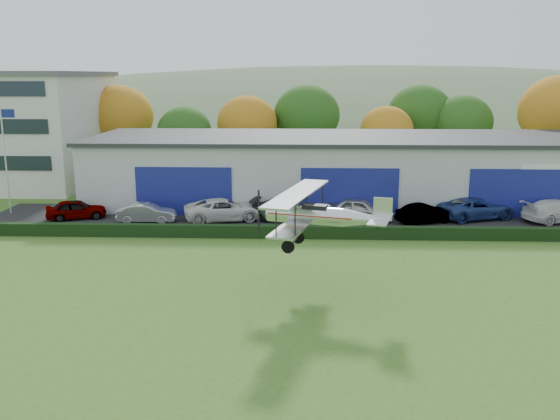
{
  "coord_description": "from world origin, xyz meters",
  "views": [
    {
      "loc": [
        1.61,
        -20.12,
        10.09
      ],
      "look_at": [
        0.44,
        10.37,
        3.13
      ],
      "focal_mm": 38.14,
      "sensor_mm": 36.0,
      "label": 1
    }
  ],
  "objects_px": {
    "car_2": "(224,210)",
    "car_4": "(360,209)",
    "car_1": "(147,213)",
    "biplane": "(317,214)",
    "car_6": "(477,208)",
    "hangar": "(344,168)",
    "car_7": "(560,211)",
    "car_0": "(76,209)",
    "car_3": "(288,210)",
    "flagpole": "(6,150)",
    "car_5": "(426,214)"
  },
  "relations": [
    {
      "from": "hangar",
      "to": "car_1",
      "type": "xyz_separation_m",
      "value": [
        -14.2,
        -8.27,
        -1.94
      ]
    },
    {
      "from": "car_1",
      "to": "car_2",
      "type": "xyz_separation_m",
      "value": [
        5.32,
        0.76,
        0.11
      ]
    },
    {
      "from": "car_2",
      "to": "car_4",
      "type": "height_order",
      "value": "car_2"
    },
    {
      "from": "car_0",
      "to": "car_2",
      "type": "xyz_separation_m",
      "value": [
        10.6,
        -0.06,
        0.08
      ]
    },
    {
      "from": "car_1",
      "to": "car_6",
      "type": "bearing_deg",
      "value": -88.07
    },
    {
      "from": "hangar",
      "to": "biplane",
      "type": "relative_size",
      "value": 5.62
    },
    {
      "from": "car_2",
      "to": "car_5",
      "type": "bearing_deg",
      "value": -107.58
    },
    {
      "from": "car_2",
      "to": "car_7",
      "type": "distance_m",
      "value": 23.47
    },
    {
      "from": "car_4",
      "to": "car_1",
      "type": "bearing_deg",
      "value": 108.6
    },
    {
      "from": "car_2",
      "to": "biplane",
      "type": "relative_size",
      "value": 0.77
    },
    {
      "from": "flagpole",
      "to": "car_3",
      "type": "relative_size",
      "value": 1.53
    },
    {
      "from": "hangar",
      "to": "biplane",
      "type": "bearing_deg",
      "value": -97.23
    },
    {
      "from": "car_4",
      "to": "car_7",
      "type": "relative_size",
      "value": 0.86
    },
    {
      "from": "flagpole",
      "to": "car_7",
      "type": "xyz_separation_m",
      "value": [
        39.47,
        -1.0,
        -3.97
      ]
    },
    {
      "from": "car_4",
      "to": "car_6",
      "type": "distance_m",
      "value": 8.36
    },
    {
      "from": "car_7",
      "to": "car_3",
      "type": "bearing_deg",
      "value": 75.42
    },
    {
      "from": "hangar",
      "to": "flagpole",
      "type": "xyz_separation_m",
      "value": [
        -24.88,
        -5.98,
        2.13
      ]
    },
    {
      "from": "car_4",
      "to": "car_7",
      "type": "bearing_deg",
      "value": -76.33
    },
    {
      "from": "car_1",
      "to": "biplane",
      "type": "height_order",
      "value": "biplane"
    },
    {
      "from": "hangar",
      "to": "car_2",
      "type": "distance_m",
      "value": 11.77
    },
    {
      "from": "car_1",
      "to": "biplane",
      "type": "relative_size",
      "value": 0.56
    },
    {
      "from": "car_1",
      "to": "car_2",
      "type": "height_order",
      "value": "car_2"
    },
    {
      "from": "car_2",
      "to": "car_4",
      "type": "distance_m",
      "value": 9.6
    },
    {
      "from": "car_6",
      "to": "hangar",
      "type": "bearing_deg",
      "value": 36.16
    },
    {
      "from": "car_3",
      "to": "car_4",
      "type": "xyz_separation_m",
      "value": [
        5.07,
        0.47,
        0.01
      ]
    },
    {
      "from": "car_5",
      "to": "hangar",
      "type": "bearing_deg",
      "value": 10.09
    },
    {
      "from": "car_5",
      "to": "car_6",
      "type": "distance_m",
      "value": 4.15
    },
    {
      "from": "car_4",
      "to": "car_7",
      "type": "height_order",
      "value": "car_4"
    },
    {
      "from": "flagpole",
      "to": "car_4",
      "type": "relative_size",
      "value": 1.77
    },
    {
      "from": "car_2",
      "to": "car_6",
      "type": "distance_m",
      "value": 17.96
    },
    {
      "from": "flagpole",
      "to": "car_5",
      "type": "xyz_separation_m",
      "value": [
        30.03,
        -1.78,
        -4.06
      ]
    },
    {
      "from": "hangar",
      "to": "car_1",
      "type": "relative_size",
      "value": 10.05
    },
    {
      "from": "car_4",
      "to": "car_6",
      "type": "xyz_separation_m",
      "value": [
        8.33,
        0.67,
        -0.01
      ]
    },
    {
      "from": "hangar",
      "to": "car_7",
      "type": "height_order",
      "value": "hangar"
    },
    {
      "from": "hangar",
      "to": "car_1",
      "type": "distance_m",
      "value": 16.55
    },
    {
      "from": "flagpole",
      "to": "car_4",
      "type": "height_order",
      "value": "flagpole"
    },
    {
      "from": "car_4",
      "to": "biplane",
      "type": "xyz_separation_m",
      "value": [
        -3.43,
        -14.48,
        3.03
      ]
    },
    {
      "from": "car_6",
      "to": "car_7",
      "type": "relative_size",
      "value": 1.04
    },
    {
      "from": "car_6",
      "to": "car_4",
      "type": "bearing_deg",
      "value": 75.67
    },
    {
      "from": "car_2",
      "to": "car_1",
      "type": "bearing_deg",
      "value": 81.6
    },
    {
      "from": "car_3",
      "to": "car_6",
      "type": "bearing_deg",
      "value": -71.55
    },
    {
      "from": "biplane",
      "to": "hangar",
      "type": "bearing_deg",
      "value": 98.32
    },
    {
      "from": "car_0",
      "to": "car_7",
      "type": "bearing_deg",
      "value": -110.03
    },
    {
      "from": "car_3",
      "to": "car_0",
      "type": "bearing_deg",
      "value": 103.63
    },
    {
      "from": "flagpole",
      "to": "biplane",
      "type": "bearing_deg",
      "value": -34.93
    },
    {
      "from": "car_1",
      "to": "car_4",
      "type": "distance_m",
      "value": 14.96
    },
    {
      "from": "car_5",
      "to": "biplane",
      "type": "height_order",
      "value": "biplane"
    },
    {
      "from": "car_3",
      "to": "car_2",
      "type": "bearing_deg",
      "value": 104.38
    },
    {
      "from": "car_3",
      "to": "car_4",
      "type": "distance_m",
      "value": 5.09
    },
    {
      "from": "car_6",
      "to": "car_1",
      "type": "bearing_deg",
      "value": 75.9
    }
  ]
}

